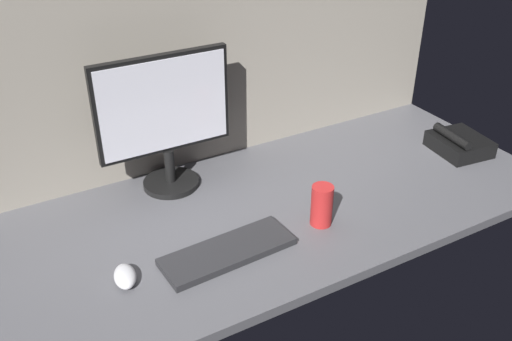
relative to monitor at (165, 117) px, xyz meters
The scene contains 7 objects.
ground_plane 43.14cm from the monitor, 46.68° to the right, with size 180.00×80.00×3.00cm, color #515156.
cubicle_wall_back 28.54cm from the monitor, 27.55° to the left, with size 180.00×5.00×68.64cm.
monitor is the anchor object (origin of this frame).
keyboard 47.50cm from the monitor, 90.05° to the right, with size 37.00×13.00×2.00cm, color #262628.
mouse 52.40cm from the monitor, 126.01° to the right, with size 5.60×9.60×3.40cm, color silver.
mug_red_plastic 54.77cm from the monitor, 54.16° to the right, with size 6.41×6.41×12.61cm.
desk_phone 105.35cm from the monitor, 16.94° to the right, with size 19.07×20.83×8.80cm.
Camera 1 is at (-76.62, -125.39, 98.29)cm, focal length 39.75 mm.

